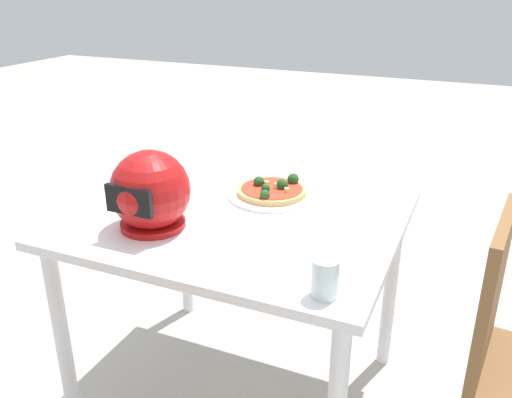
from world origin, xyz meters
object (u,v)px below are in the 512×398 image
at_px(motorcycle_helmet, 150,192).
at_px(drinking_glass, 325,278).
at_px(pizza, 273,189).
at_px(dining_table, 239,238).

xyz_separation_m(motorcycle_helmet, drinking_glass, (-0.60, 0.16, -0.07)).
relative_size(pizza, motorcycle_helmet, 1.00).
height_order(pizza, motorcycle_helmet, motorcycle_helmet).
relative_size(pizza, drinking_glass, 2.42).
height_order(dining_table, motorcycle_helmet, motorcycle_helmet).
xyz_separation_m(dining_table, motorcycle_helmet, (0.20, 0.20, 0.21)).
bearing_deg(pizza, dining_table, 74.87).
distance_m(dining_table, pizza, 0.22).
relative_size(dining_table, motorcycle_helmet, 4.23).
bearing_deg(dining_table, pizza, -105.13).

